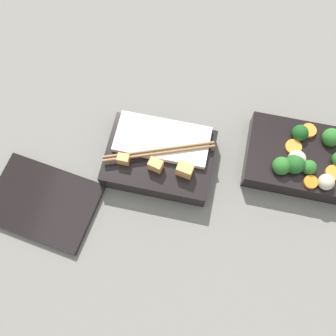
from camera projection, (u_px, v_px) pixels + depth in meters
ground_plane at (219, 161)px, 0.77m from camera, size 3.00×3.00×0.00m
bento_tray_vegetable at (301, 158)px, 0.74m from camera, size 0.20×0.14×0.07m
bento_tray_rice at (160, 157)px, 0.74m from camera, size 0.20×0.14×0.07m
bento_lid at (43, 202)px, 0.73m from camera, size 0.21×0.16×0.01m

